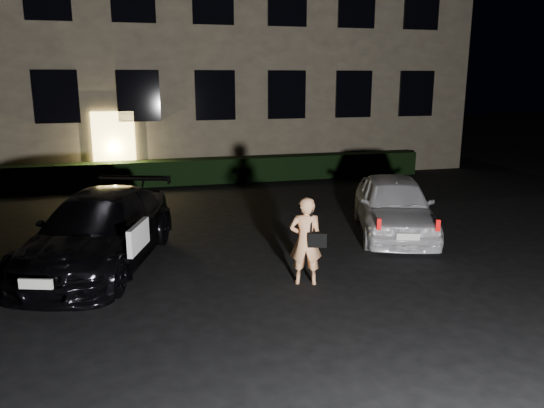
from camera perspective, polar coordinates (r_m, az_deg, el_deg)
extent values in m
plane|color=black|center=(9.05, 5.06, -10.15)|extent=(80.00, 80.00, 0.00)
cube|color=brown|center=(23.09, -7.94, 19.28)|extent=(20.00, 8.00, 12.00)
cube|color=#FFD96B|center=(18.89, -16.60, 5.72)|extent=(1.40, 0.10, 2.50)
cube|color=black|center=(18.89, -22.20, 10.63)|extent=(1.40, 0.10, 1.70)
cube|color=black|center=(18.74, -14.16, 11.19)|extent=(1.40, 0.10, 1.70)
cube|color=black|center=(18.96, -6.13, 11.53)|extent=(1.40, 0.10, 1.70)
cube|color=black|center=(19.52, 1.60, 11.66)|extent=(1.40, 0.10, 1.70)
cube|color=black|center=(20.40, 8.77, 11.59)|extent=(1.40, 0.10, 1.70)
cube|color=black|center=(21.55, 15.26, 11.37)|extent=(1.40, 0.10, 1.70)
cube|color=black|center=(19.68, 1.66, 21.01)|extent=(1.40, 0.10, 1.70)
cube|color=black|center=(20.55, 9.11, 20.54)|extent=(1.40, 0.10, 1.70)
cube|color=black|center=(21.70, 15.81, 19.83)|extent=(1.40, 0.10, 1.70)
cube|color=black|center=(18.78, -5.73, 3.62)|extent=(15.00, 0.70, 0.85)
imported|color=black|center=(10.88, -18.07, -2.73)|extent=(3.41, 5.25, 1.42)
cube|color=white|center=(9.66, -14.17, -3.43)|extent=(0.40, 0.99, 0.47)
cube|color=silver|center=(8.73, -24.07, -7.85)|extent=(0.50, 0.20, 0.16)
imported|color=silver|center=(12.77, 12.97, -0.11)|extent=(2.88, 4.39, 1.39)
cube|color=red|center=(10.80, 11.44, -2.15)|extent=(0.10, 0.08, 0.23)
cube|color=red|center=(11.01, 17.43, -2.22)|extent=(0.10, 0.08, 0.23)
cube|color=silver|center=(10.90, 14.44, -3.43)|extent=(0.45, 0.19, 0.14)
imported|color=#FFAE73|center=(9.41, 3.64, -3.98)|extent=(0.67, 0.53, 1.60)
cube|color=black|center=(9.30, 4.88, -3.84)|extent=(0.35, 0.23, 0.25)
cube|color=black|center=(9.23, 4.25, -1.63)|extent=(0.05, 0.06, 0.50)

